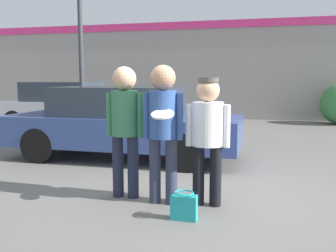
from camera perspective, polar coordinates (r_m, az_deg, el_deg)
The scene contains 9 objects.
ground_plane at distance 5.38m, azimuth 2.74°, elevation -10.35°, with size 56.00×56.00×0.00m, color #66635E.
storefront_building at distance 15.33m, azimuth 10.60°, elevation 8.48°, with size 24.00×0.22×3.91m.
person_left at distance 5.07m, azimuth -6.60°, elevation 1.02°, with size 0.53×0.36×1.79m.
person_middle_with_frisbee at distance 4.78m, azimuth -0.77°, elevation 0.81°, with size 0.53×0.58×1.80m.
person_right at distance 4.75m, azimuth 6.05°, elevation -0.48°, with size 0.57×0.40×1.64m.
parked_car_near at distance 7.67m, azimuth -6.96°, elevation 0.57°, with size 4.69×1.82×1.46m.
parked_car_far at distance 12.28m, azimuth -15.40°, elevation 2.94°, with size 4.21×1.78×1.52m.
street_lamp at distance 9.99m, azimuth -11.96°, elevation 16.45°, with size 1.32×0.35×5.22m.
handbag at distance 4.42m, azimuth 2.46°, elevation -12.12°, with size 0.30×0.23×0.33m.
Camera 1 is at (1.02, -5.02, 1.62)m, focal length 40.00 mm.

